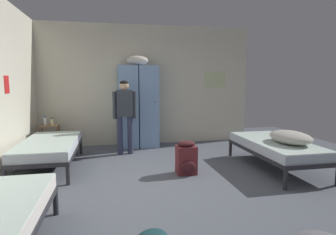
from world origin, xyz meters
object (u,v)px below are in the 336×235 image
(locker_bank, at_px, (138,105))
(bed_left_rear, at_px, (50,146))
(bedding_heap, at_px, (290,137))
(backpack_maroon, at_px, (186,158))
(shelf_unit, at_px, (50,135))
(person_traveler, at_px, (125,110))
(lotion_bottle, at_px, (52,122))
(water_bottle, at_px, (45,121))
(bed_right, at_px, (276,147))

(locker_bank, xyz_separation_m, bed_left_rear, (-1.67, -1.33, -0.59))
(bed_left_rear, bearing_deg, bedding_heap, -14.67)
(bed_left_rear, bearing_deg, backpack_maroon, -19.29)
(shelf_unit, relative_size, bed_left_rear, 0.30)
(bed_left_rear, relative_size, person_traveler, 1.25)
(person_traveler, bearing_deg, backpack_maroon, -58.71)
(bed_left_rear, relative_size, bedding_heap, 2.30)
(locker_bank, distance_m, lotion_bottle, 1.88)
(bedding_heap, relative_size, water_bottle, 4.17)
(shelf_unit, height_order, lotion_bottle, lotion_bottle)
(locker_bank, bearing_deg, bed_left_rear, -141.31)
(bedding_heap, bearing_deg, water_bottle, 151.57)
(bedding_heap, height_order, backpack_maroon, bedding_heap)
(lotion_bottle, bearing_deg, locker_bank, 3.56)
(bed_right, height_order, water_bottle, water_bottle)
(bedding_heap, distance_m, backpack_maroon, 1.75)
(water_bottle, distance_m, backpack_maroon, 3.32)
(locker_bank, relative_size, bed_right, 1.09)
(bedding_heap, distance_m, lotion_bottle, 4.69)
(locker_bank, xyz_separation_m, backpack_maroon, (0.57, -2.12, -0.71))
(person_traveler, bearing_deg, locker_bank, 61.77)
(backpack_maroon, bearing_deg, bed_right, -0.68)
(water_bottle, bearing_deg, shelf_unit, -14.04)
(lotion_bottle, bearing_deg, person_traveler, -18.60)
(water_bottle, bearing_deg, person_traveler, -18.89)
(bed_right, relative_size, backpack_maroon, 3.45)
(water_bottle, bearing_deg, lotion_bottle, -21.80)
(bed_left_rear, xyz_separation_m, water_bottle, (-0.33, 1.28, 0.28))
(shelf_unit, relative_size, backpack_maroon, 1.04)
(locker_bank, height_order, water_bottle, locker_bank)
(bed_right, bearing_deg, bedding_heap, -64.10)
(bedding_heap, xyz_separation_m, person_traveler, (-2.60, 1.74, 0.32))
(bed_left_rear, height_order, bed_right, same)
(locker_bank, xyz_separation_m, water_bottle, (-2.00, -0.05, -0.31))
(bed_right, xyz_separation_m, lotion_bottle, (-4.00, 2.02, 0.26))
(shelf_unit, bearing_deg, lotion_bottle, -29.74)
(bed_right, height_order, lotion_bottle, lotion_bottle)
(water_bottle, relative_size, lotion_bottle, 1.18)
(locker_bank, relative_size, water_bottle, 10.45)
(person_traveler, bearing_deg, lotion_bottle, 161.40)
(bed_left_rear, distance_m, person_traveler, 1.60)
(backpack_maroon, bearing_deg, locker_bank, 105.15)
(bed_left_rear, bearing_deg, bed_right, -11.85)
(locker_bank, relative_size, person_traveler, 1.36)
(water_bottle, height_order, lotion_bottle, water_bottle)
(bed_left_rear, distance_m, water_bottle, 1.35)
(person_traveler, distance_m, water_bottle, 1.77)
(locker_bank, distance_m, bed_left_rear, 2.21)
(bed_left_rear, bearing_deg, water_bottle, 104.46)
(backpack_maroon, bearing_deg, person_traveler, 121.29)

